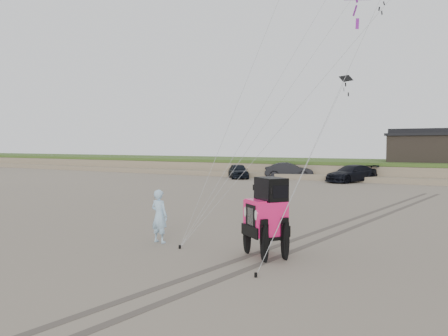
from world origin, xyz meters
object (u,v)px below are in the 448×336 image
at_px(cabin, 422,147).
at_px(truck_a, 238,171).
at_px(man, 159,216).
at_px(truck_b, 289,170).
at_px(jeep, 266,225).
at_px(truck_c, 351,174).

distance_m(cabin, truck_a, 18.61).
xyz_separation_m(cabin, truck_a, (-16.40, -8.42, -2.49)).
bearing_deg(man, cabin, -94.29).
bearing_deg(truck_a, truck_b, -6.86).
bearing_deg(jeep, truck_c, 135.30).
bearing_deg(jeep, truck_a, 156.34).
relative_size(truck_b, jeep, 0.93).
bearing_deg(truck_c, jeep, -53.77).
distance_m(jeep, man, 4.06).
bearing_deg(truck_c, man, -61.90).
height_order(truck_a, man, man).
height_order(cabin, jeep, cabin).
bearing_deg(truck_a, truck_c, -30.12).
bearing_deg(jeep, truck_b, 146.94).
bearing_deg(cabin, jeep, -91.42).
distance_m(truck_b, truck_c, 6.83).
bearing_deg(truck_b, cabin, -86.05).
xyz_separation_m(truck_c, jeep, (4.30, -28.38, 0.19)).
bearing_deg(jeep, man, -141.94).
relative_size(jeep, man, 2.79).
height_order(cabin, truck_b, cabin).
height_order(truck_c, jeep, jeep).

